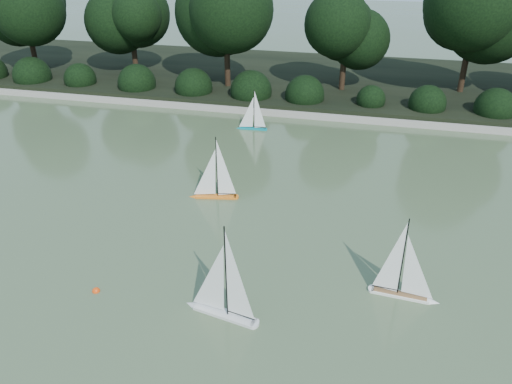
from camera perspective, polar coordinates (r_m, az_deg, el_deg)
ground at (r=8.21m, az=-4.95°, el=-11.86°), size 80.00×80.00×0.00m
pond_coping at (r=15.96m, az=5.28°, el=8.83°), size 40.00×0.35×0.18m
far_bank at (r=19.75m, az=7.17°, el=12.60°), size 40.00×8.00×0.30m
tree_line at (r=17.61m, az=11.16°, el=18.79°), size 26.31×3.93×4.39m
shrub_hedge at (r=16.70m, az=5.83°, el=10.96°), size 29.10×1.10×1.10m
sailboat_white_a at (r=7.73m, az=-4.28°, el=-12.19°), size 1.26×0.44×1.72m
sailboat_white_b at (r=8.39m, az=16.88°, el=-10.12°), size 1.13×0.27×1.54m
sailboat_orange at (r=10.94m, az=-5.07°, el=0.50°), size 1.12×0.37×1.52m
sailboat_teal at (r=14.84m, az=-0.63°, el=7.94°), size 0.95×0.22×1.30m
race_buoy at (r=8.70m, az=-17.80°, el=-10.74°), size 0.13×0.13×0.13m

